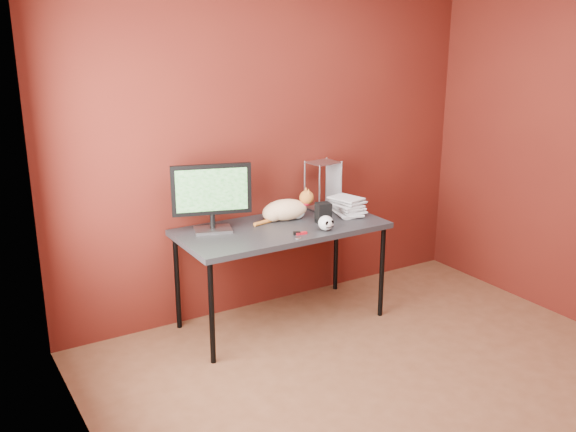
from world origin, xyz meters
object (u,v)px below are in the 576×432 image
monitor (212,194)px  book_stack (340,121)px  skull_mug (326,223)px  desk (281,233)px  cat (286,209)px  speaker (323,213)px

monitor → book_stack: book_stack is taller
monitor → skull_mug: (0.69, -0.40, -0.21)m
desk → cat: cat is taller
desk → skull_mug: 0.35m
speaker → book_stack: book_stack is taller
cat → skull_mug: bearing=-61.8°
monitor → desk: bearing=-0.8°
desk → speaker: 0.35m
monitor → cat: (0.58, -0.03, -0.19)m
cat → desk: bearing=-120.7°
speaker → monitor: bearing=174.9°
cat → book_stack: size_ratio=0.35×
desk → book_stack: (0.51, 0.02, 0.77)m
monitor → speaker: size_ratio=3.76×
monitor → cat: bearing=14.1°
desk → monitor: size_ratio=2.78×
book_stack → desk: bearing=-178.0°
monitor → cat: 0.61m
speaker → book_stack: 0.68m
skull_mug → speaker: speaker is taller
desk → book_stack: bearing=2.0°
desk → book_stack: 0.92m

